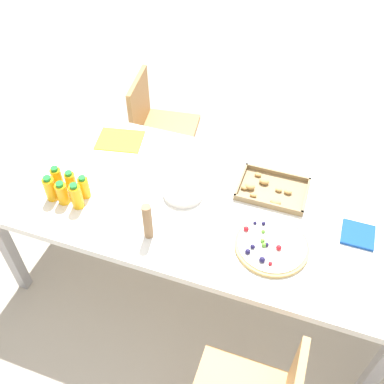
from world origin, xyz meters
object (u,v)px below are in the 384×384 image
object	(u,v)px
party_table	(200,208)
juice_bottle_1	(62,193)
juice_bottle_0	(50,189)
plate_stack	(183,192)
juice_bottle_2	(76,196)
napkin_stack	(358,235)
snack_tray	(271,190)
cardboard_tube	(148,221)
chair_far_left	(157,123)
juice_bottle_4	(71,182)
paper_folder	(120,140)
juice_bottle_5	(84,187)
fruit_pizza	(271,246)
juice_bottle_3	(57,179)

from	to	relation	value
party_table	juice_bottle_1	distance (m)	0.69
juice_bottle_0	plate_stack	size ratio (longest dim) A/B	0.71
juice_bottle_2	napkin_stack	xyz separation A→B (m)	(1.33, 0.27, -0.06)
snack_tray	cardboard_tube	world-z (taller)	cardboard_tube
chair_far_left	plate_stack	distance (m)	0.96
juice_bottle_0	juice_bottle_1	bearing A→B (deg)	-2.00
juice_bottle_4	paper_folder	world-z (taller)	juice_bottle_4
juice_bottle_1	cardboard_tube	distance (m)	0.49
juice_bottle_1	paper_folder	xyz separation A→B (m)	(0.05, 0.53, -0.06)
juice_bottle_5	party_table	bearing A→B (deg)	16.30
juice_bottle_5	juice_bottle_2	bearing A→B (deg)	-89.64
juice_bottle_0	fruit_pizza	size ratio (longest dim) A/B	0.43
party_table	paper_folder	xyz separation A→B (m)	(-0.59, 0.29, 0.06)
juice_bottle_3	juice_bottle_5	size ratio (longest dim) A/B	1.12
juice_bottle_4	juice_bottle_2	bearing A→B (deg)	-46.18
party_table	napkin_stack	world-z (taller)	napkin_stack
chair_far_left	juice_bottle_4	world-z (taller)	juice_bottle_4
napkin_stack	juice_bottle_5	bearing A→B (deg)	-171.80
juice_bottle_4	party_table	bearing A→B (deg)	13.62
juice_bottle_1	juice_bottle_3	world-z (taller)	juice_bottle_3
juice_bottle_1	paper_folder	world-z (taller)	juice_bottle_1
juice_bottle_2	plate_stack	size ratio (longest dim) A/B	0.73
juice_bottle_1	cardboard_tube	size ratio (longest dim) A/B	0.66
paper_folder	plate_stack	bearing A→B (deg)	-29.83
napkin_stack	cardboard_tube	xyz separation A→B (m)	(-0.93, -0.32, 0.09)
juice_bottle_0	paper_folder	world-z (taller)	juice_bottle_0
juice_bottle_0	juice_bottle_2	distance (m)	0.15
chair_far_left	juice_bottle_0	size ratio (longest dim) A/B	5.68
juice_bottle_4	snack_tray	distance (m)	1.02
juice_bottle_2	napkin_stack	size ratio (longest dim) A/B	1.00
chair_far_left	juice_bottle_4	bearing A→B (deg)	-11.36
juice_bottle_0	juice_bottle_1	xyz separation A→B (m)	(0.07, -0.00, -0.01)
juice_bottle_0	juice_bottle_5	xyz separation A→B (m)	(0.15, 0.07, -0.01)
juice_bottle_3	fruit_pizza	world-z (taller)	juice_bottle_3
party_table	cardboard_tube	world-z (taller)	cardboard_tube
juice_bottle_0	juice_bottle_5	distance (m)	0.17
juice_bottle_5	plate_stack	bearing A→B (deg)	20.31
juice_bottle_0	paper_folder	distance (m)	0.54
plate_stack	napkin_stack	distance (m)	0.86
chair_far_left	snack_tray	xyz separation A→B (m)	(0.90, -0.62, 0.24)
chair_far_left	party_table	bearing A→B (deg)	28.20
juice_bottle_4	fruit_pizza	xyz separation A→B (m)	(1.04, -0.02, -0.05)
napkin_stack	juice_bottle_2	bearing A→B (deg)	-168.67
juice_bottle_2	juice_bottle_5	world-z (taller)	juice_bottle_2
juice_bottle_1	snack_tray	world-z (taller)	juice_bottle_1
chair_far_left	juice_bottle_3	world-z (taller)	juice_bottle_3
juice_bottle_0	plate_stack	bearing A→B (deg)	21.51
cardboard_tube	plate_stack	bearing A→B (deg)	78.38
paper_folder	juice_bottle_3	bearing A→B (deg)	-104.85
paper_folder	juice_bottle_2	bearing A→B (deg)	-86.71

